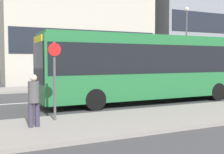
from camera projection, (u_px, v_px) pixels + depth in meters
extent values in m
plane|color=#3A3A3D|center=(92.00, 99.00, 16.00)|extent=(120.00, 120.00, 0.00)
cube|color=gray|center=(153.00, 118.00, 10.34)|extent=(44.00, 3.50, 0.13)
cube|color=gray|center=(63.00, 88.00, 21.65)|extent=(44.00, 3.50, 0.13)
cube|color=silver|center=(92.00, 99.00, 16.00)|extent=(41.80, 0.16, 0.01)
cube|color=#B7B2A3|center=(78.00, 12.00, 28.44)|extent=(14.49, 6.35, 14.09)
cube|color=#1E232D|center=(89.00, 42.00, 25.73)|extent=(13.91, 0.08, 2.20)
cube|color=#236B38|center=(150.00, 68.00, 14.82)|extent=(11.60, 2.56, 3.01)
cube|color=black|center=(150.00, 59.00, 14.79)|extent=(11.37, 2.59, 1.38)
cube|color=#236B38|center=(150.00, 38.00, 14.73)|extent=(11.43, 2.36, 0.14)
cube|color=black|center=(38.00, 63.00, 12.35)|extent=(0.05, 2.26, 1.80)
cube|color=yellow|center=(38.00, 40.00, 12.28)|extent=(0.04, 1.79, 0.32)
cylinder|color=black|center=(95.00, 100.00, 12.32)|extent=(0.96, 0.28, 0.96)
cylinder|color=black|center=(78.00, 94.00, 14.44)|extent=(0.96, 0.28, 0.96)
cylinder|color=black|center=(217.00, 92.00, 15.36)|extent=(0.96, 0.28, 0.96)
cylinder|color=black|center=(189.00, 88.00, 17.48)|extent=(0.96, 0.28, 0.96)
cube|color=maroon|center=(209.00, 80.00, 24.36)|extent=(4.21, 1.68, 0.68)
cube|color=#21262B|center=(208.00, 74.00, 24.27)|extent=(2.32, 1.48, 0.43)
cylinder|color=black|center=(214.00, 81.00, 25.60)|extent=(0.60, 0.18, 0.60)
cylinder|color=black|center=(204.00, 83.00, 23.14)|extent=(0.60, 0.18, 0.60)
cylinder|color=black|center=(191.00, 82.00, 24.49)|extent=(0.60, 0.18, 0.60)
cylinder|color=#383347|center=(31.00, 115.00, 8.66)|extent=(0.15, 0.15, 0.76)
cylinder|color=#383347|center=(37.00, 115.00, 8.77)|extent=(0.15, 0.15, 0.76)
cylinder|color=#4C4C4C|center=(34.00, 92.00, 8.67)|extent=(0.34, 0.34, 0.66)
sphere|color=beige|center=(33.00, 78.00, 8.64)|extent=(0.22, 0.22, 0.22)
cylinder|color=#4C4C51|center=(55.00, 81.00, 9.66)|extent=(0.09, 0.09, 2.71)
cylinder|color=red|center=(55.00, 50.00, 9.54)|extent=(0.44, 0.03, 0.44)
cylinder|color=#4C4C51|center=(186.00, 47.00, 24.99)|extent=(0.14, 0.14, 6.46)
sphere|color=silver|center=(187.00, 9.00, 24.79)|extent=(0.36, 0.36, 0.36)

